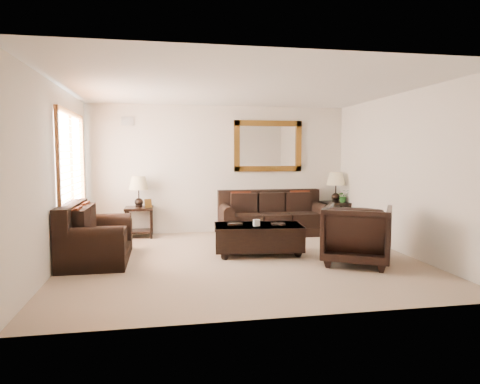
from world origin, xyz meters
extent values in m
cube|color=gray|center=(0.00, 0.00, 0.00)|extent=(5.50, 5.00, 0.01)
cube|color=white|center=(0.00, 0.00, 2.70)|extent=(5.50, 5.00, 0.01)
cube|color=beige|center=(0.00, 2.50, 1.35)|extent=(5.50, 0.01, 2.70)
cube|color=beige|center=(0.00, -2.50, 1.35)|extent=(5.50, 0.01, 2.70)
cube|color=beige|center=(-2.75, 0.00, 1.35)|extent=(0.01, 5.00, 2.70)
cube|color=beige|center=(2.75, 0.00, 1.35)|extent=(0.01, 5.00, 2.70)
cube|color=white|center=(-2.73, 0.90, 1.55)|extent=(0.01, 1.80, 1.50)
cube|color=brown|center=(-2.70, 0.90, 2.34)|extent=(0.06, 1.96, 0.08)
cube|color=brown|center=(-2.70, 0.90, 0.76)|extent=(0.06, 1.96, 0.08)
cube|color=brown|center=(-2.70, -0.04, 1.55)|extent=(0.06, 0.08, 1.50)
cube|color=brown|center=(-2.70, 1.84, 1.55)|extent=(0.06, 0.08, 1.50)
cube|color=brown|center=(-2.70, 0.90, 1.55)|extent=(0.05, 0.05, 1.50)
cube|color=#4A350E|center=(1.05, 2.46, 1.85)|extent=(1.50, 0.06, 1.10)
cube|color=white|center=(1.05, 2.48, 1.85)|extent=(1.26, 0.01, 0.86)
cube|color=#999999|center=(-1.90, 2.48, 2.35)|extent=(0.25, 0.02, 0.18)
cube|color=black|center=(1.05, 2.00, 0.09)|extent=(2.22, 0.96, 0.18)
cube|color=black|center=(1.05, 2.37, 0.68)|extent=(2.22, 0.22, 0.45)
cube|color=black|center=(0.46, 1.98, 0.32)|extent=(0.57, 0.79, 0.27)
cube|color=black|center=(1.05, 1.98, 0.32)|extent=(0.57, 0.79, 0.27)
cube|color=black|center=(1.64, 1.98, 0.32)|extent=(0.57, 0.79, 0.27)
cube|color=black|center=(0.05, 2.00, 0.27)|extent=(0.22, 0.96, 0.54)
cylinder|color=black|center=(0.05, 2.00, 0.54)|extent=(0.22, 0.94, 0.22)
cube|color=black|center=(2.05, 2.00, 0.27)|extent=(0.22, 0.96, 0.54)
cylinder|color=black|center=(2.05, 2.00, 0.54)|extent=(0.22, 0.94, 0.22)
cube|color=maroon|center=(0.40, 2.18, 0.68)|extent=(0.42, 0.19, 0.44)
cube|color=maroon|center=(1.70, 2.18, 0.68)|extent=(0.42, 0.19, 0.44)
cube|color=black|center=(-2.25, 0.32, 0.09)|extent=(0.96, 1.62, 0.18)
cube|color=black|center=(-2.62, 0.32, 0.69)|extent=(0.22, 1.62, 0.46)
cube|color=black|center=(-2.23, 0.03, 0.32)|extent=(0.79, 0.57, 0.27)
cube|color=black|center=(-2.23, 0.62, 0.32)|extent=(0.79, 0.57, 0.27)
cube|color=black|center=(-2.25, -0.38, 0.27)|extent=(0.96, 0.22, 0.54)
cylinder|color=black|center=(-2.25, -0.38, 0.54)|extent=(0.94, 0.22, 0.22)
cube|color=black|center=(-2.25, 1.02, 0.27)|extent=(0.96, 0.22, 0.54)
cylinder|color=black|center=(-2.25, 1.02, 0.54)|extent=(0.94, 0.22, 0.22)
cube|color=maroon|center=(-2.43, -0.02, 0.68)|extent=(0.19, 0.43, 0.44)
cube|color=maroon|center=(-2.43, 0.67, 0.68)|extent=(0.19, 0.43, 0.44)
cube|color=black|center=(-1.69, 2.18, 0.59)|extent=(0.56, 0.56, 0.05)
cube|color=black|center=(-1.69, 2.18, 0.12)|extent=(0.48, 0.48, 0.03)
cylinder|color=black|center=(-1.93, 1.94, 0.28)|extent=(0.05, 0.05, 0.56)
cylinder|color=black|center=(-1.45, 1.94, 0.28)|extent=(0.05, 0.05, 0.56)
cylinder|color=black|center=(-1.93, 2.42, 0.28)|extent=(0.05, 0.05, 0.56)
cylinder|color=black|center=(-1.45, 2.42, 0.28)|extent=(0.05, 0.05, 0.56)
sphere|color=black|center=(-1.69, 2.18, 0.71)|extent=(0.17, 0.17, 0.17)
cylinder|color=black|center=(-1.69, 2.18, 0.90)|extent=(0.02, 0.02, 0.37)
cone|color=#C5B383|center=(-1.69, 2.18, 1.10)|extent=(0.39, 0.39, 0.26)
cube|color=#4A350E|center=(-1.51, 2.08, 0.70)|extent=(0.15, 0.10, 0.17)
cube|color=black|center=(2.51, 2.17, 0.61)|extent=(0.58, 0.58, 0.05)
cube|color=black|center=(2.51, 2.17, 0.13)|extent=(0.50, 0.50, 0.03)
cylinder|color=black|center=(2.26, 1.92, 0.29)|extent=(0.05, 0.05, 0.58)
cylinder|color=black|center=(2.75, 1.92, 0.29)|extent=(0.05, 0.05, 0.58)
cylinder|color=black|center=(2.26, 2.42, 0.29)|extent=(0.05, 0.05, 0.58)
cylinder|color=black|center=(2.75, 2.42, 0.29)|extent=(0.05, 0.05, 0.58)
sphere|color=black|center=(2.51, 2.17, 0.74)|extent=(0.18, 0.18, 0.18)
cylinder|color=black|center=(2.51, 2.17, 0.93)|extent=(0.03, 0.03, 0.38)
cone|color=#C5B383|center=(2.51, 2.17, 1.14)|extent=(0.40, 0.40, 0.28)
sphere|color=black|center=(-0.26, 0.01, 0.05)|extent=(0.13, 0.13, 0.13)
sphere|color=black|center=(0.95, 0.01, 0.05)|extent=(0.13, 0.13, 0.13)
sphere|color=black|center=(-0.26, 0.56, 0.05)|extent=(0.13, 0.13, 0.13)
sphere|color=black|center=(0.95, 0.56, 0.05)|extent=(0.13, 0.13, 0.13)
cube|color=black|center=(0.34, 0.29, 0.29)|extent=(1.51, 0.93, 0.40)
cube|color=black|center=(0.34, 0.29, 0.47)|extent=(1.54, 0.94, 0.04)
cube|color=black|center=(-0.04, 0.34, 0.51)|extent=(0.26, 0.19, 0.03)
cube|color=black|center=(0.67, 0.23, 0.51)|extent=(0.24, 0.18, 0.03)
cube|color=white|center=(0.29, 0.17, 0.55)|extent=(0.11, 0.08, 0.11)
imported|color=black|center=(1.69, -0.59, 0.50)|extent=(1.30, 1.28, 1.00)
imported|color=#215A1F|center=(2.63, 2.06, 0.74)|extent=(0.28, 0.30, 0.21)
camera|label=1|loc=(-1.23, -6.60, 1.67)|focal=32.00mm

